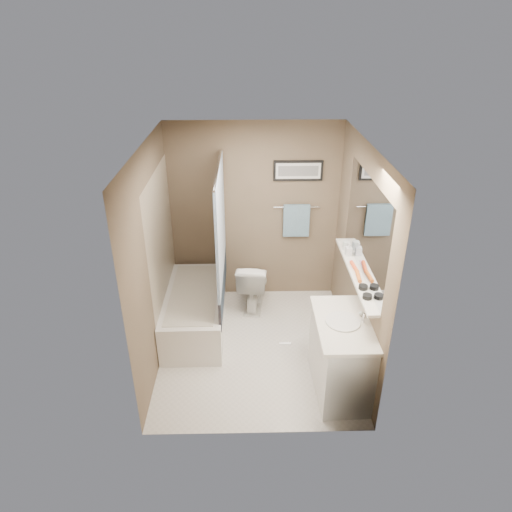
{
  "coord_description": "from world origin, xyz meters",
  "views": [
    {
      "loc": [
        -0.1,
        -4.28,
        3.47
      ],
      "look_at": [
        0.0,
        0.15,
        1.15
      ],
      "focal_mm": 32.0,
      "sensor_mm": 36.0,
      "label": 1
    }
  ],
  "objects_px": {
    "glass_jar": "(346,245)",
    "soap_bottle": "(349,249)",
    "toilet": "(253,284)",
    "candle_bowl_far": "(363,287)",
    "hair_brush_front": "(358,276)",
    "vanity": "(341,357)",
    "candle_bowl_near": "(367,296)",
    "hair_brush_back": "(354,267)",
    "bathtub": "(195,311)"
  },
  "relations": [
    {
      "from": "glass_jar",
      "to": "soap_bottle",
      "type": "xyz_separation_m",
      "value": [
        0.0,
        -0.15,
        0.02
      ]
    },
    {
      "from": "bathtub",
      "to": "vanity",
      "type": "height_order",
      "value": "vanity"
    },
    {
      "from": "toilet",
      "to": "hair_brush_back",
      "type": "distance_m",
      "value": 1.65
    },
    {
      "from": "candle_bowl_near",
      "to": "hair_brush_back",
      "type": "bearing_deg",
      "value": 90.0
    },
    {
      "from": "vanity",
      "to": "hair_brush_front",
      "type": "distance_m",
      "value": 0.85
    },
    {
      "from": "toilet",
      "to": "hair_brush_front",
      "type": "xyz_separation_m",
      "value": [
        1.06,
        -1.19,
        0.79
      ]
    },
    {
      "from": "toilet",
      "to": "soap_bottle",
      "type": "xyz_separation_m",
      "value": [
        1.06,
        -0.68,
        0.85
      ]
    },
    {
      "from": "toilet",
      "to": "hair_brush_front",
      "type": "distance_m",
      "value": 1.78
    },
    {
      "from": "toilet",
      "to": "vanity",
      "type": "relative_size",
      "value": 0.76
    },
    {
      "from": "vanity",
      "to": "candle_bowl_far",
      "type": "distance_m",
      "value": 0.78
    },
    {
      "from": "candle_bowl_near",
      "to": "bathtub",
      "type": "bearing_deg",
      "value": 148.53
    },
    {
      "from": "bathtub",
      "to": "hair_brush_front",
      "type": "xyz_separation_m",
      "value": [
        1.79,
        -0.71,
        0.89
      ]
    },
    {
      "from": "vanity",
      "to": "glass_jar",
      "type": "distance_m",
      "value": 1.3
    },
    {
      "from": "toilet",
      "to": "hair_brush_back",
      "type": "bearing_deg",
      "value": 143.98
    },
    {
      "from": "soap_bottle",
      "to": "glass_jar",
      "type": "bearing_deg",
      "value": 90.0
    },
    {
      "from": "toilet",
      "to": "candle_bowl_far",
      "type": "height_order",
      "value": "candle_bowl_far"
    },
    {
      "from": "toilet",
      "to": "soap_bottle",
      "type": "bearing_deg",
      "value": 154.29
    },
    {
      "from": "toilet",
      "to": "vanity",
      "type": "height_order",
      "value": "vanity"
    },
    {
      "from": "bathtub",
      "to": "candle_bowl_near",
      "type": "relative_size",
      "value": 16.67
    },
    {
      "from": "hair_brush_back",
      "to": "glass_jar",
      "type": "distance_m",
      "value": 0.46
    },
    {
      "from": "candle_bowl_far",
      "to": "hair_brush_front",
      "type": "height_order",
      "value": "hair_brush_front"
    },
    {
      "from": "hair_brush_front",
      "to": "toilet",
      "type": "bearing_deg",
      "value": 131.7
    },
    {
      "from": "toilet",
      "to": "soap_bottle",
      "type": "distance_m",
      "value": 1.52
    },
    {
      "from": "glass_jar",
      "to": "bathtub",
      "type": "bearing_deg",
      "value": 178.05
    },
    {
      "from": "candle_bowl_far",
      "to": "hair_brush_back",
      "type": "xyz_separation_m",
      "value": [
        0.0,
        0.41,
        0.0
      ]
    },
    {
      "from": "vanity",
      "to": "candle_bowl_near",
      "type": "relative_size",
      "value": 10.0
    },
    {
      "from": "candle_bowl_far",
      "to": "glass_jar",
      "type": "xyz_separation_m",
      "value": [
        0.0,
        0.86,
        0.03
      ]
    },
    {
      "from": "toilet",
      "to": "vanity",
      "type": "distance_m",
      "value": 1.8
    },
    {
      "from": "candle_bowl_near",
      "to": "hair_brush_back",
      "type": "distance_m",
      "value": 0.58
    },
    {
      "from": "candle_bowl_far",
      "to": "bathtub",
      "type": "bearing_deg",
      "value": 152.62
    },
    {
      "from": "candle_bowl_near",
      "to": "candle_bowl_far",
      "type": "distance_m",
      "value": 0.17
    },
    {
      "from": "toilet",
      "to": "candle_bowl_near",
      "type": "relative_size",
      "value": 7.62
    },
    {
      "from": "candle_bowl_far",
      "to": "glass_jar",
      "type": "height_order",
      "value": "glass_jar"
    },
    {
      "from": "toilet",
      "to": "glass_jar",
      "type": "relative_size",
      "value": 6.85
    },
    {
      "from": "hair_brush_back",
      "to": "hair_brush_front",
      "type": "bearing_deg",
      "value": -90.0
    },
    {
      "from": "hair_brush_back",
      "to": "glass_jar",
      "type": "relative_size",
      "value": 2.2
    },
    {
      "from": "candle_bowl_near",
      "to": "hair_brush_front",
      "type": "bearing_deg",
      "value": 90.0
    },
    {
      "from": "candle_bowl_near",
      "to": "soap_bottle",
      "type": "relative_size",
      "value": 0.61
    },
    {
      "from": "toilet",
      "to": "candle_bowl_far",
      "type": "relative_size",
      "value": 7.62
    },
    {
      "from": "candle_bowl_near",
      "to": "glass_jar",
      "type": "distance_m",
      "value": 1.03
    },
    {
      "from": "soap_bottle",
      "to": "hair_brush_back",
      "type": "bearing_deg",
      "value": -90.0
    },
    {
      "from": "vanity",
      "to": "candle_bowl_near",
      "type": "xyz_separation_m",
      "value": [
        0.19,
        -0.0,
        0.73
      ]
    },
    {
      "from": "hair_brush_back",
      "to": "soap_bottle",
      "type": "height_order",
      "value": "soap_bottle"
    },
    {
      "from": "bathtub",
      "to": "hair_brush_back",
      "type": "height_order",
      "value": "hair_brush_back"
    },
    {
      "from": "candle_bowl_near",
      "to": "soap_bottle",
      "type": "xyz_separation_m",
      "value": [
        0.0,
        0.89,
        0.05
      ]
    },
    {
      "from": "hair_brush_front",
      "to": "hair_brush_back",
      "type": "xyz_separation_m",
      "value": [
        0.0,
        0.19,
        0.0
      ]
    },
    {
      "from": "vanity",
      "to": "bathtub",
      "type": "bearing_deg",
      "value": 143.56
    },
    {
      "from": "vanity",
      "to": "glass_jar",
      "type": "bearing_deg",
      "value": 77.69
    },
    {
      "from": "vanity",
      "to": "soap_bottle",
      "type": "distance_m",
      "value": 1.2
    },
    {
      "from": "vanity",
      "to": "hair_brush_back",
      "type": "distance_m",
      "value": 0.95
    }
  ]
}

